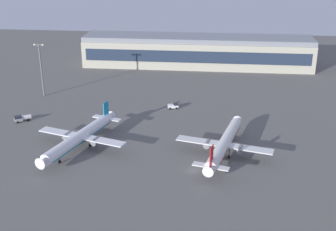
{
  "coord_description": "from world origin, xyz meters",
  "views": [
    {
      "loc": [
        4.23,
        -117.65,
        65.28
      ],
      "look_at": [
        -11.16,
        33.74,
        4.0
      ],
      "focal_mm": 47.17,
      "sensor_mm": 36.0,
      "label": 1
    }
  ],
  "objects_px": {
    "airplane_near_gate": "(80,137)",
    "baggage_tractor": "(173,106)",
    "apron_light_east": "(41,66)",
    "fuel_truck": "(22,118)",
    "airplane_mid_apron": "(224,144)"
  },
  "relations": [
    {
      "from": "airplane_mid_apron",
      "to": "baggage_tractor",
      "type": "bearing_deg",
      "value": 131.07
    },
    {
      "from": "airplane_mid_apron",
      "to": "fuel_truck",
      "type": "height_order",
      "value": "airplane_mid_apron"
    },
    {
      "from": "airplane_mid_apron",
      "to": "baggage_tractor",
      "type": "relative_size",
      "value": 8.86
    },
    {
      "from": "fuel_truck",
      "to": "apron_light_east",
      "type": "height_order",
      "value": "apron_light_east"
    },
    {
      "from": "apron_light_east",
      "to": "baggage_tractor",
      "type": "bearing_deg",
      "value": -9.75
    },
    {
      "from": "airplane_near_gate",
      "to": "fuel_truck",
      "type": "bearing_deg",
      "value": -16.94
    },
    {
      "from": "airplane_near_gate",
      "to": "airplane_mid_apron",
      "type": "bearing_deg",
      "value": -162.86
    },
    {
      "from": "airplane_near_gate",
      "to": "apron_light_east",
      "type": "height_order",
      "value": "apron_light_east"
    },
    {
      "from": "airplane_near_gate",
      "to": "fuel_truck",
      "type": "relative_size",
      "value": 6.27
    },
    {
      "from": "fuel_truck",
      "to": "baggage_tractor",
      "type": "distance_m",
      "value": 59.71
    },
    {
      "from": "airplane_near_gate",
      "to": "baggage_tractor",
      "type": "xyz_separation_m",
      "value": [
        27.43,
        39.47,
        -2.84
      ]
    },
    {
      "from": "baggage_tractor",
      "to": "apron_light_east",
      "type": "xyz_separation_m",
      "value": [
        -58.75,
        10.1,
        12.46
      ]
    },
    {
      "from": "airplane_mid_apron",
      "to": "baggage_tractor",
      "type": "height_order",
      "value": "airplane_mid_apron"
    },
    {
      "from": "airplane_mid_apron",
      "to": "apron_light_east",
      "type": "bearing_deg",
      "value": 161.98
    },
    {
      "from": "baggage_tractor",
      "to": "airplane_near_gate",
      "type": "bearing_deg",
      "value": -50.15
    }
  ]
}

